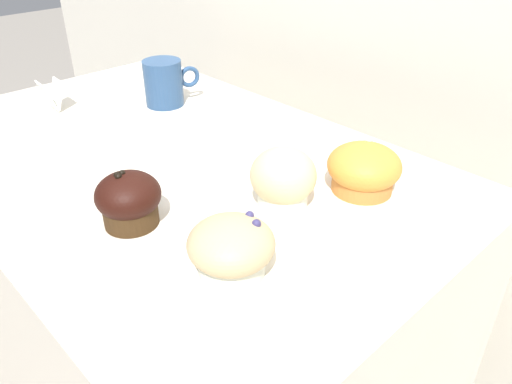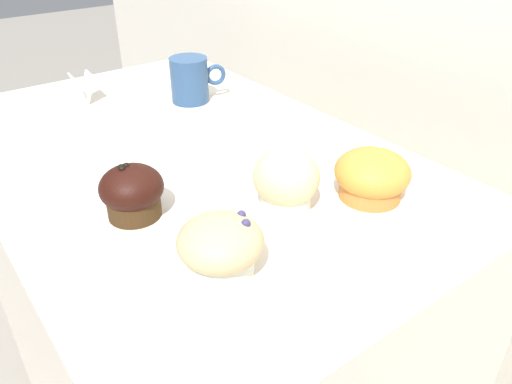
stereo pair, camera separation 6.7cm
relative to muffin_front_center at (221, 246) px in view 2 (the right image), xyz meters
The scene contains 8 objects.
wall_back 0.79m from the muffin_front_center, 113.36° to the left, with size 3.20×0.10×1.80m, color beige.
display_counter 0.60m from the muffin_front_center, 158.96° to the left, with size 1.00×0.64×0.92m, color silver.
muffin_front_center is the anchor object (origin of this frame).
muffin_back_left 0.27m from the muffin_front_center, 91.51° to the left, with size 0.11×0.11×0.07m.
muffin_back_right 0.16m from the muffin_front_center, 111.82° to the left, with size 0.09×0.09×0.09m.
muffin_front_left 0.17m from the muffin_front_center, 169.33° to the right, with size 0.09×0.09×0.08m.
coffee_cup 0.57m from the muffin_front_center, 153.06° to the left, with size 0.08×0.12×0.09m.
price_card 0.65m from the muffin_front_center, behind, with size 0.05×0.04×0.06m.
Camera 2 is at (0.71, -0.37, 1.32)m, focal length 35.00 mm.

